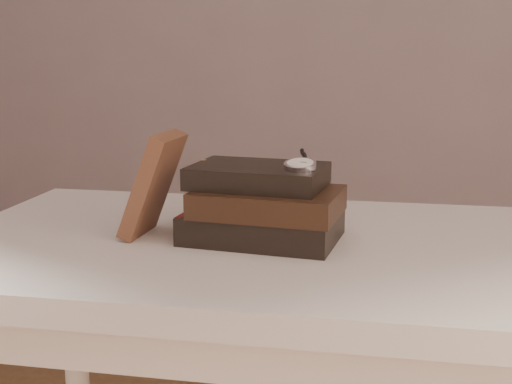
# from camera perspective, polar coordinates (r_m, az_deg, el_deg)

# --- Properties ---
(table) EXTENTS (1.00, 0.60, 0.75)m
(table) POSITION_cam_1_polar(r_m,az_deg,el_deg) (1.09, 0.49, -8.62)
(table) COLOR beige
(table) RESTS_ON ground
(book_stack) EXTENTS (0.25, 0.19, 0.12)m
(book_stack) POSITION_cam_1_polar(r_m,az_deg,el_deg) (1.05, 0.61, -1.15)
(book_stack) COLOR black
(book_stack) RESTS_ON table
(journal) EXTENTS (0.09, 0.11, 0.17)m
(journal) POSITION_cam_1_polar(r_m,az_deg,el_deg) (1.07, -8.63, 0.64)
(journal) COLOR #44261A
(journal) RESTS_ON table
(pocket_watch) EXTENTS (0.05, 0.15, 0.02)m
(pocket_watch) POSITION_cam_1_polar(r_m,az_deg,el_deg) (1.01, 3.75, 2.37)
(pocket_watch) COLOR silver
(pocket_watch) RESTS_ON book_stack
(eyeglasses) EXTENTS (0.11, 0.12, 0.05)m
(eyeglasses) POSITION_cam_1_polar(r_m,az_deg,el_deg) (1.14, -2.24, 0.56)
(eyeglasses) COLOR silver
(eyeglasses) RESTS_ON book_stack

